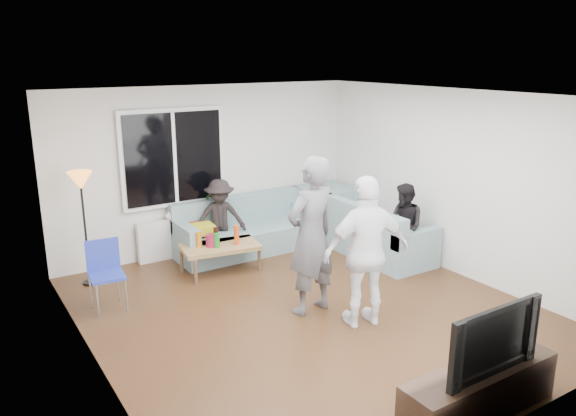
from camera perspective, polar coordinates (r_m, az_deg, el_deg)
floor at (r=7.02m, az=1.98°, el=-10.47°), size 5.00×5.50×0.04m
ceiling at (r=6.33m, az=2.20°, el=11.55°), size 5.00×5.50×0.04m
wall_back at (r=8.91m, az=-8.10°, el=3.97°), size 5.00×0.04×2.60m
wall_front at (r=4.68m, az=21.90°, el=-7.69°), size 5.00×0.04×2.60m
wall_left at (r=5.59m, az=-19.77°, el=-3.76°), size 0.04×5.50×2.60m
wall_right at (r=8.21m, az=16.73°, el=2.49°), size 0.04×5.50×2.60m
window_frame at (r=8.57m, az=-11.59°, el=5.05°), size 1.62×0.06×1.47m
window_glass at (r=8.53m, az=-11.50°, el=5.01°), size 1.50×0.02×1.35m
window_mullion at (r=8.52m, az=-11.47°, el=5.00°), size 0.05×0.03×1.35m
radiator at (r=8.83m, az=-11.07°, el=-2.92°), size 1.30×0.12×0.62m
potted_plant at (r=8.84m, az=-8.29°, el=0.60°), size 0.25×0.22×0.38m
vase at (r=8.65m, az=-11.92°, el=-0.66°), size 0.17×0.17×0.16m
sofa_back_section at (r=8.87m, az=-4.16°, el=-1.81°), size 2.30×0.85×0.85m
sofa_right_section at (r=8.84m, az=8.79°, el=-2.02°), size 2.00×0.85×0.85m
sofa_corner at (r=9.66m, az=3.89°, el=-0.35°), size 0.85×0.85×0.85m
cushion_yellow at (r=8.49m, az=-8.89°, el=-2.15°), size 0.41×0.35×0.14m
cushion_red at (r=8.55m, az=-9.31°, el=-2.05°), size 0.39×0.34×0.13m
coffee_table at (r=8.17m, az=-6.88°, el=-5.07°), size 1.18×0.76×0.40m
pitcher at (r=8.04m, az=-7.79°, el=-3.30°), size 0.17×0.17×0.17m
side_chair at (r=7.20m, az=-17.97°, el=-6.69°), size 0.43×0.43×0.86m
floor_lamp at (r=7.96m, az=-19.96°, el=-2.07°), size 0.32×0.32×1.56m
player_left at (r=6.64m, az=2.37°, el=-2.88°), size 0.76×0.56×1.93m
player_right at (r=6.41m, az=8.02°, el=-4.48°), size 1.11×0.68×1.77m
spectator_right at (r=8.33m, az=11.75°, el=-1.82°), size 0.60×0.70×1.25m
spectator_back at (r=8.64m, az=-6.93°, el=-1.06°), size 0.90×0.70×1.22m
tv_console at (r=5.38m, az=18.90°, el=-17.24°), size 1.60×0.40×0.44m
television at (r=5.12m, az=19.42°, el=-12.24°), size 1.07×0.14×0.62m
bottle_b at (r=7.97m, az=-7.27°, el=-3.30°), size 0.08×0.08×0.21m
bottle_d at (r=8.06m, az=-5.26°, el=-2.74°), size 0.07×0.07×0.29m
bottle_a at (r=8.03m, az=-9.08°, el=-3.20°), size 0.07×0.07×0.22m
bottle_e at (r=8.27m, az=-5.24°, el=-2.57°), size 0.07×0.07×0.20m
bottle_c at (r=8.19m, az=-7.38°, el=-2.75°), size 0.07×0.07×0.22m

